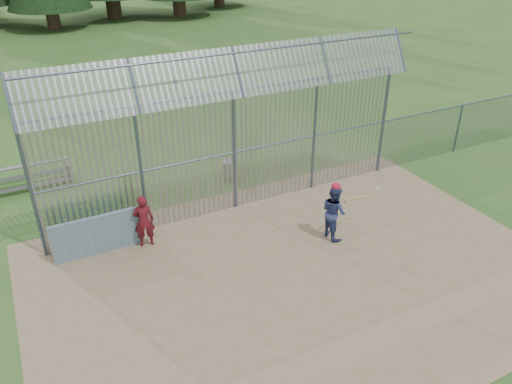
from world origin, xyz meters
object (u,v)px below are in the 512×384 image
onlooker (144,221)px  dugout_wall (97,235)px  batter (334,212)px  bleacher (28,177)px  trash_can (229,170)px

onlooker → dugout_wall: bearing=0.4°
batter → bleacher: batter is taller
bleacher → trash_can: bearing=-22.3°
dugout_wall → bleacher: size_ratio=0.83×
trash_can → bleacher: bearing=157.7°
onlooker → bleacher: onlooker is taller
trash_can → onlooker: bearing=-145.2°
dugout_wall → batter: size_ratio=1.47×
batter → trash_can: bearing=13.8°
dugout_wall → trash_can: dugout_wall is taller
batter → onlooker: size_ratio=1.04×
dugout_wall → onlooker: 1.35m
dugout_wall → trash_can: 5.83m
trash_can → bleacher: 7.20m
dugout_wall → onlooker: bearing=-9.2°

